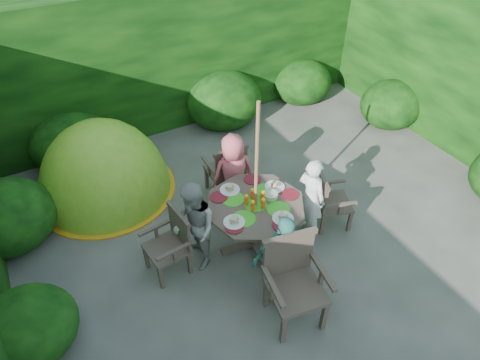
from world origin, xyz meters
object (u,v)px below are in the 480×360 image
child_right (311,197)px  parasol_pole (256,183)px  patio_table (255,211)px  dome_tent (109,191)px  garden_chair_right (329,200)px  child_left (194,227)px  garden_chair_front (293,279)px  child_back (233,174)px  child_front (282,258)px  garden_chair_left (171,243)px  garden_chair_back (227,170)px

child_right → parasol_pole: bearing=70.9°
patio_table → dome_tent: size_ratio=0.58×
garden_chair_right → child_right: 0.34m
child_right → child_left: child_left is taller
garden_chair_front → patio_table: bearing=91.4°
parasol_pole → child_left: (-0.79, 0.11, -0.47)m
garden_chair_front → child_back: bearing=91.6°
garden_chair_right → child_front: bearing=138.3°
garden_chair_left → child_front: (0.99, -0.96, 0.16)m
parasol_pole → child_right: 0.94m
garden_chair_right → garden_chair_left: size_ratio=0.98×
garden_chair_left → garden_chair_front: 1.57m
garden_chair_right → garden_chair_back: garden_chair_back is taller
child_back → child_front: child_back is taller
garden_chair_right → parasol_pole: bearing=102.8°
garden_chair_right → dome_tent: 3.37m
child_back → child_front: (-0.21, -1.59, -0.01)m
garden_chair_right → child_front: size_ratio=0.68×
child_right → child_back: child_back is taller
parasol_pole → garden_chair_front: 1.21m
garden_chair_front → child_right: bearing=55.2°
parasol_pole → child_back: (0.11, 0.79, -0.47)m
dome_tent → child_front: bearing=-83.8°
garden_chair_right → dome_tent: bearing=69.1°
garden_chair_right → child_left: child_left is taller
garden_chair_front → child_left: size_ratio=0.84×
parasol_pole → child_left: size_ratio=1.74×
patio_table → child_left: child_left is taller
garden_chair_back → child_right: size_ratio=0.75×
parasol_pole → garden_chair_back: size_ratio=2.42×
patio_table → dome_tent: (-1.45, 2.04, -0.63)m
garden_chair_back → dome_tent: 1.92m
garden_chair_front → child_front: bearing=92.0°
patio_table → parasol_pole: (-0.00, -0.00, 0.47)m
garden_chair_back → parasol_pole: bearing=82.3°
child_left → dome_tent: size_ratio=0.51×
garden_chair_left → child_left: (0.30, -0.06, 0.17)m
parasol_pole → garden_chair_left: size_ratio=2.55×
child_back → garden_chair_front: bearing=90.1°
patio_table → garden_chair_back: 1.11m
parasol_pole → garden_chair_back: 1.26m
garden_chair_left → garden_chair_right: bearing=75.3°
child_back → dome_tent: 2.08m
garden_chair_right → garden_chair_front: 1.56m
parasol_pole → child_back: parasol_pole is taller
garden_chair_right → garden_chair_front: (-1.24, -0.94, 0.12)m
child_front → dome_tent: bearing=126.4°
garden_chair_front → dome_tent: dome_tent is taller
garden_chair_front → child_front: 0.29m
garden_chair_left → child_right: bearing=74.8°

